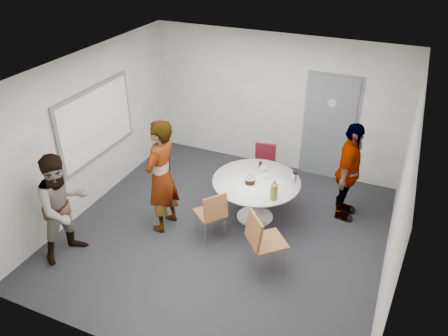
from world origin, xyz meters
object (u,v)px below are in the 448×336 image
at_px(chair_near_left, 212,212).
at_px(person_right, 348,172).
at_px(person_main, 161,177).
at_px(table, 257,186).
at_px(chair_near_right, 262,237).
at_px(chair_far, 264,161).
at_px(whiteboard, 96,123).
at_px(door, 329,128).
at_px(person_left, 64,207).

distance_m(chair_near_left, person_right, 2.34).
distance_m(person_main, person_right, 3.05).
bearing_deg(table, chair_near_right, -67.48).
xyz_separation_m(chair_far, person_right, (1.57, -0.38, 0.35)).
height_order(chair_far, person_right, person_right).
height_order(table, chair_far, table).
xyz_separation_m(whiteboard, chair_far, (2.58, 1.44, -0.93)).
bearing_deg(person_main, door, 144.75).
relative_size(chair_near_right, person_main, 0.51).
xyz_separation_m(door, person_main, (-2.08, -2.70, -0.06)).
xyz_separation_m(door, whiteboard, (-3.56, -2.28, 0.42)).
bearing_deg(person_left, whiteboard, 36.25).
bearing_deg(person_left, person_main, -22.24).
xyz_separation_m(person_main, person_left, (-0.97, -1.15, -0.11)).
bearing_deg(person_main, chair_far, 151.91).
bearing_deg(person_left, chair_far, -16.37).
distance_m(chair_near_right, chair_far, 2.33).
relative_size(whiteboard, chair_near_right, 1.93).
bearing_deg(person_right, chair_near_right, 156.81).
bearing_deg(chair_far, person_main, 50.09).
height_order(whiteboard, person_left, whiteboard).
relative_size(whiteboard, person_left, 1.11).
relative_size(table, chair_near_right, 1.47).
relative_size(chair_near_left, person_right, 0.50).
bearing_deg(person_right, table, 119.10).
height_order(chair_near_left, person_left, person_left).
height_order(table, person_left, person_left).
distance_m(whiteboard, person_right, 4.32).
relative_size(chair_far, person_right, 0.49).
distance_m(chair_near_left, person_main, 0.98).
bearing_deg(chair_far, whiteboard, 19.77).
distance_m(door, chair_near_left, 2.98).
bearing_deg(whiteboard, person_left, -71.89).
relative_size(door, whiteboard, 1.12).
relative_size(chair_near_right, person_right, 0.57).
bearing_deg(chair_near_left, chair_near_right, -73.20).
bearing_deg(chair_near_left, person_right, -12.40).
height_order(table, person_right, person_right).
relative_size(door, chair_far, 2.48).
relative_size(chair_near_left, person_left, 0.51).
bearing_deg(chair_far, chair_near_right, 98.50).
relative_size(whiteboard, person_main, 0.99).
distance_m(door, chair_far, 1.39).
xyz_separation_m(door, chair_far, (-0.98, -0.84, -0.51)).
height_order(door, whiteboard, door).
distance_m(table, chair_near_right, 1.24).
bearing_deg(chair_near_right, chair_near_left, -153.81).
relative_size(whiteboard, table, 1.31).
bearing_deg(chair_far, door, -149.06).
bearing_deg(table, chair_near_left, -120.46).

